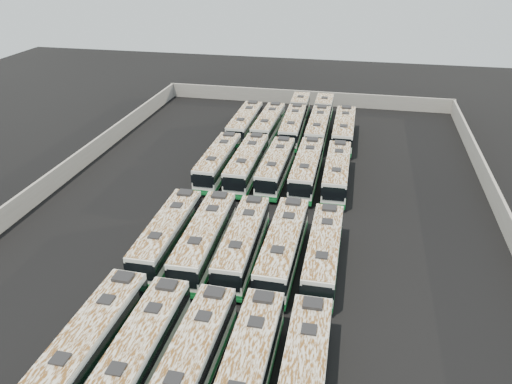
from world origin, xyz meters
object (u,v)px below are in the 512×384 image
(bus_midback_right, at_px, (307,169))
(bus_midfront_right, at_px, (283,247))
(bus_back_far_left, at_px, (245,123))
(bus_front_center, at_px, (191,363))
(bus_midback_left, at_px, (247,164))
(bus_midfront_far_left, at_px, (168,234))
(bus_back_far_right, at_px, (344,130))
(bus_back_right, at_px, (320,121))
(bus_midfront_center, at_px, (243,243))
(bus_midfront_left, at_px, (205,239))
(bus_midback_far_left, at_px, (218,161))
(bus_back_left, at_px, (268,125))
(bus_front_left, at_px, (139,354))
(bus_front_far_right, at_px, (303,380))
(bus_front_right, at_px, (247,371))
(bus_midback_far_right, at_px, (337,172))
(bus_midback_center, at_px, (276,167))
(bus_back_center, at_px, (295,119))
(bus_midfront_far_right, at_px, (324,252))
(bus_front_far_left, at_px, (89,345))

(bus_midback_right, bearing_deg, bus_midfront_right, -90.03)
(bus_midfront_right, xyz_separation_m, bus_back_far_left, (-9.76, 28.55, -0.05))
(bus_front_center, distance_m, bus_midback_left, 28.87)
(bus_midfront_far_left, relative_size, bus_midback_left, 0.98)
(bus_back_far_left, height_order, bus_back_far_right, bus_back_far_right)
(bus_back_right, bearing_deg, bus_midback_right, -90.07)
(bus_midfront_center, relative_size, bus_back_far_right, 0.98)
(bus_midfront_left, bearing_deg, bus_front_center, -77.55)
(bus_midback_far_left, relative_size, bus_back_left, 1.00)
(bus_front_left, bearing_deg, bus_midfront_center, 76.61)
(bus_midfront_right, bearing_deg, bus_front_far_right, -75.36)
(bus_front_right, bearing_deg, bus_midback_left, 102.93)
(bus_midback_left, height_order, bus_back_far_left, bus_midback_left)
(bus_midfront_right, bearing_deg, bus_front_center, -103.64)
(bus_midfront_far_left, relative_size, bus_back_left, 1.01)
(bus_midback_far_right, bearing_deg, bus_midfront_left, -122.52)
(bus_front_center, distance_m, bus_back_right, 44.93)
(bus_front_center, distance_m, bus_midback_center, 28.68)
(bus_midback_center, distance_m, bus_back_center, 16.19)
(bus_midfront_far_right, height_order, bus_midback_left, bus_midback_left)
(bus_front_left, height_order, bus_back_right, bus_front_left)
(bus_midback_far_left, xyz_separation_m, bus_midback_center, (6.49, -0.05, -0.01))
(bus_front_far_right, distance_m, bus_midfront_center, 14.66)
(bus_back_far_left, bearing_deg, bus_back_left, 4.21)
(bus_front_far_left, distance_m, bus_midfront_far_left, 13.11)
(bus_midfront_center, relative_size, bus_back_right, 0.65)
(bus_front_far_right, bearing_deg, bus_midfront_left, 126.29)
(bus_back_center, bearing_deg, bus_midback_right, -79.37)
(bus_front_far_right, relative_size, bus_back_right, 0.65)
(bus_back_far_right, bearing_deg, bus_back_left, 179.03)
(bus_front_right, relative_size, bus_midfront_far_left, 1.01)
(bus_midfront_right, bearing_deg, bus_midback_center, 102.63)
(bus_back_far_left, bearing_deg, bus_midback_far_left, -90.26)
(bus_midback_left, xyz_separation_m, bus_back_right, (6.49, 16.11, -0.05))
(bus_back_left, height_order, bus_back_center, bus_back_left)
(bus_midback_left, bearing_deg, bus_front_far_left, -96.38)
(bus_midfront_right, bearing_deg, bus_front_far_left, -126.42)
(bus_midfront_far_right, height_order, bus_midback_right, bus_midback_right)
(bus_midback_far_left, xyz_separation_m, bus_midback_far_right, (13.08, -0.14, 0.01))
(bus_front_far_left, height_order, bus_back_far_right, bus_back_far_right)
(bus_midfront_far_left, height_order, bus_midfront_far_right, bus_midfront_far_left)
(bus_midback_left, height_order, bus_back_left, bus_midback_left)
(bus_midback_far_left, height_order, bus_back_far_right, bus_back_far_right)
(bus_front_far_left, distance_m, bus_midfront_right, 16.38)
(bus_front_far_right, height_order, bus_midback_far_right, bus_front_far_right)
(bus_front_right, xyz_separation_m, bus_midback_far_left, (-9.82, 28.71, -0.03))
(bus_front_left, xyz_separation_m, bus_front_right, (6.60, 0.03, 0.01))
(bus_front_far_left, distance_m, bus_midfront_center, 14.68)
(bus_back_left, distance_m, bus_back_right, 7.21)
(bus_front_right, height_order, bus_midfront_center, bus_front_right)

